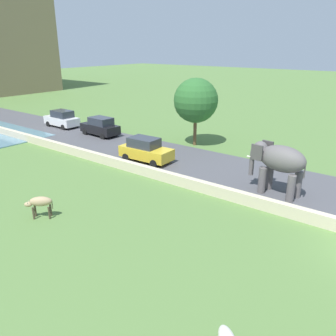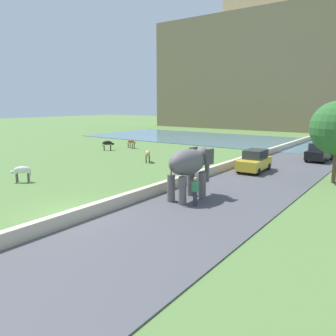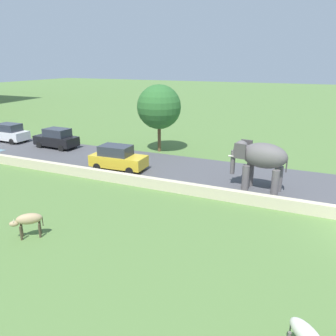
{
  "view_description": "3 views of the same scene",
  "coord_description": "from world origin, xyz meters",
  "px_view_note": "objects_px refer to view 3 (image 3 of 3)",
  "views": [
    {
      "loc": [
        -14.81,
        -0.46,
        8.24
      ],
      "look_at": [
        0.24,
        11.02,
        1.38
      ],
      "focal_mm": 36.5,
      "sensor_mm": 36.0,
      "label": 1
    },
    {
      "loc": [
        13.39,
        -10.17,
        5.47
      ],
      "look_at": [
        1.1,
        6.79,
        1.42
      ],
      "focal_mm": 35.76,
      "sensor_mm": 36.0,
      "label": 2
    },
    {
      "loc": [
        -16.06,
        2.89,
        7.54
      ],
      "look_at": [
        0.73,
        10.39,
        1.61
      ],
      "focal_mm": 35.69,
      "sensor_mm": 36.0,
      "label": 3
    }
  ],
  "objects_px": {
    "cow_tan": "(28,220)",
    "car_white": "(9,133)",
    "car_black": "(57,138)",
    "person_beside_elephant": "(276,174)",
    "elephant": "(260,158)",
    "car_yellow": "(118,158)"
  },
  "relations": [
    {
      "from": "person_beside_elephant",
      "to": "car_yellow",
      "type": "xyz_separation_m",
      "value": [
        -0.98,
        10.83,
        0.03
      ]
    },
    {
      "from": "person_beside_elephant",
      "to": "cow_tan",
      "type": "height_order",
      "value": "person_beside_elephant"
    },
    {
      "from": "elephant",
      "to": "cow_tan",
      "type": "height_order",
      "value": "elephant"
    },
    {
      "from": "car_black",
      "to": "car_white",
      "type": "bearing_deg",
      "value": 89.98
    },
    {
      "from": "car_black",
      "to": "car_white",
      "type": "xyz_separation_m",
      "value": [
        0.0,
        5.92,
        0.0
      ]
    },
    {
      "from": "person_beside_elephant",
      "to": "car_yellow",
      "type": "bearing_deg",
      "value": 95.19
    },
    {
      "from": "person_beside_elephant",
      "to": "car_white",
      "type": "bearing_deg",
      "value": 85.08
    },
    {
      "from": "elephant",
      "to": "car_white",
      "type": "height_order",
      "value": "elephant"
    },
    {
      "from": "car_black",
      "to": "car_white",
      "type": "distance_m",
      "value": 5.92
    },
    {
      "from": "elephant",
      "to": "cow_tan",
      "type": "relative_size",
      "value": 2.8
    },
    {
      "from": "person_beside_elephant",
      "to": "car_black",
      "type": "xyz_separation_m",
      "value": [
        2.17,
        19.24,
        0.03
      ]
    },
    {
      "from": "elephant",
      "to": "car_white",
      "type": "distance_m",
      "value": 24.45
    },
    {
      "from": "car_yellow",
      "to": "car_black",
      "type": "bearing_deg",
      "value": 69.48
    },
    {
      "from": "car_black",
      "to": "cow_tan",
      "type": "xyz_separation_m",
      "value": [
        -13.03,
        -10.01,
        -0.06
      ]
    },
    {
      "from": "elephant",
      "to": "car_white",
      "type": "relative_size",
      "value": 0.88
    },
    {
      "from": "car_yellow",
      "to": "cow_tan",
      "type": "xyz_separation_m",
      "value": [
        -9.88,
        -1.59,
        -0.06
      ]
    },
    {
      "from": "cow_tan",
      "to": "car_white",
      "type": "bearing_deg",
      "value": 50.71
    },
    {
      "from": "car_black",
      "to": "cow_tan",
      "type": "bearing_deg",
      "value": -142.47
    },
    {
      "from": "car_white",
      "to": "elephant",
      "type": "bearing_deg",
      "value": -97.34
    },
    {
      "from": "car_white",
      "to": "car_yellow",
      "type": "distance_m",
      "value": 14.67
    },
    {
      "from": "car_black",
      "to": "car_white",
      "type": "relative_size",
      "value": 1.01
    },
    {
      "from": "person_beside_elephant",
      "to": "car_black",
      "type": "distance_m",
      "value": 19.36
    }
  ]
}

